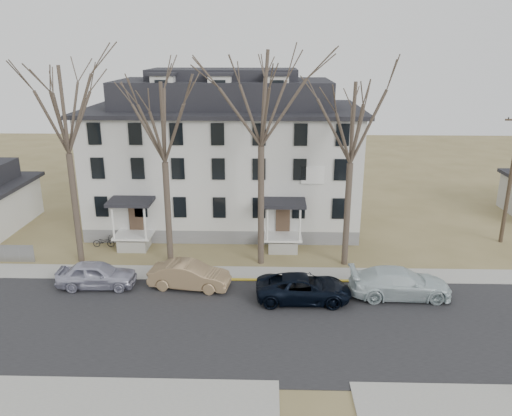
{
  "coord_description": "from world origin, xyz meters",
  "views": [
    {
      "loc": [
        1.52,
        -20.46,
        13.67
      ],
      "look_at": [
        0.7,
        9.0,
        4.07
      ],
      "focal_mm": 35.0,
      "sensor_mm": 36.0,
      "label": 1
    }
  ],
  "objects_px": {
    "car_silver": "(97,275)",
    "car_tan": "(190,276)",
    "car_navy": "(304,289)",
    "boarding_house": "(225,157)",
    "bicycle_left": "(104,242)",
    "car_white": "(400,283)",
    "tree_far_left": "(63,104)",
    "utility_pole_far": "(511,177)",
    "tree_mid_left": "(162,116)",
    "tree_mid_right": "(353,117)",
    "tree_center": "(261,92)"
  },
  "relations": [
    {
      "from": "tree_far_left",
      "to": "car_silver",
      "type": "xyz_separation_m",
      "value": [
        2.36,
        -3.78,
        -9.56
      ]
    },
    {
      "from": "car_silver",
      "to": "bicycle_left",
      "type": "xyz_separation_m",
      "value": [
        -1.59,
        6.12,
        -0.39
      ]
    },
    {
      "from": "utility_pole_far",
      "to": "bicycle_left",
      "type": "distance_m",
      "value": 29.14
    },
    {
      "from": "car_silver",
      "to": "car_navy",
      "type": "distance_m",
      "value": 12.19
    },
    {
      "from": "tree_mid_left",
      "to": "car_white",
      "type": "xyz_separation_m",
      "value": [
        13.99,
        -4.47,
        -8.77
      ]
    },
    {
      "from": "tree_far_left",
      "to": "car_tan",
      "type": "distance_m",
      "value": 12.93
    },
    {
      "from": "tree_far_left",
      "to": "tree_mid_left",
      "type": "relative_size",
      "value": 1.08
    },
    {
      "from": "boarding_house",
      "to": "car_white",
      "type": "distance_m",
      "value": 17.34
    },
    {
      "from": "tree_center",
      "to": "car_tan",
      "type": "relative_size",
      "value": 3.11
    },
    {
      "from": "tree_far_left",
      "to": "tree_mid_right",
      "type": "relative_size",
      "value": 1.08
    },
    {
      "from": "car_silver",
      "to": "car_tan",
      "type": "xyz_separation_m",
      "value": [
        5.5,
        0.06,
        -0.01
      ]
    },
    {
      "from": "tree_mid_right",
      "to": "car_silver",
      "type": "bearing_deg",
      "value": -165.98
    },
    {
      "from": "tree_far_left",
      "to": "tree_mid_left",
      "type": "distance_m",
      "value": 6.05
    },
    {
      "from": "tree_center",
      "to": "boarding_house",
      "type": "bearing_deg",
      "value": 110.2
    },
    {
      "from": "tree_mid_left",
      "to": "car_tan",
      "type": "relative_size",
      "value": 2.69
    },
    {
      "from": "boarding_house",
      "to": "car_silver",
      "type": "height_order",
      "value": "boarding_house"
    },
    {
      "from": "car_tan",
      "to": "bicycle_left",
      "type": "relative_size",
      "value": 3.13
    },
    {
      "from": "utility_pole_far",
      "to": "tree_mid_left",
      "type": "bearing_deg",
      "value": -169.87
    },
    {
      "from": "tree_center",
      "to": "car_silver",
      "type": "xyz_separation_m",
      "value": [
        -9.64,
        -3.78,
        -10.3
      ]
    },
    {
      "from": "tree_mid_right",
      "to": "car_tan",
      "type": "distance_m",
      "value": 13.58
    },
    {
      "from": "car_silver",
      "to": "tree_far_left",
      "type": "bearing_deg",
      "value": 30.32
    },
    {
      "from": "tree_mid_right",
      "to": "utility_pole_far",
      "type": "relative_size",
      "value": 1.34
    },
    {
      "from": "tree_far_left",
      "to": "car_white",
      "type": "relative_size",
      "value": 2.4
    },
    {
      "from": "car_navy",
      "to": "car_white",
      "type": "xyz_separation_m",
      "value": [
        5.5,
        0.61,
        0.09
      ]
    },
    {
      "from": "car_white",
      "to": "bicycle_left",
      "type": "xyz_separation_m",
      "value": [
        -19.21,
        6.81,
        -0.43
      ]
    },
    {
      "from": "tree_mid_right",
      "to": "tree_center",
      "type": "bearing_deg",
      "value": 180.0
    },
    {
      "from": "tree_far_left",
      "to": "car_silver",
      "type": "distance_m",
      "value": 10.55
    },
    {
      "from": "boarding_house",
      "to": "tree_far_left",
      "type": "xyz_separation_m",
      "value": [
        -9.0,
        -8.15,
        4.96
      ]
    },
    {
      "from": "tree_far_left",
      "to": "bicycle_left",
      "type": "relative_size",
      "value": 9.06
    },
    {
      "from": "tree_mid_right",
      "to": "bicycle_left",
      "type": "relative_size",
      "value": 8.42
    },
    {
      "from": "tree_mid_left",
      "to": "car_white",
      "type": "distance_m",
      "value": 17.1
    },
    {
      "from": "car_white",
      "to": "tree_mid_left",
      "type": "bearing_deg",
      "value": 71.91
    },
    {
      "from": "tree_mid_left",
      "to": "car_tan",
      "type": "distance_m",
      "value": 9.75
    },
    {
      "from": "car_navy",
      "to": "boarding_house",
      "type": "bearing_deg",
      "value": 21.99
    },
    {
      "from": "car_navy",
      "to": "car_silver",
      "type": "bearing_deg",
      "value": 83.36
    },
    {
      "from": "tree_mid_left",
      "to": "bicycle_left",
      "type": "height_order",
      "value": "tree_mid_left"
    },
    {
      "from": "tree_center",
      "to": "utility_pole_far",
      "type": "relative_size",
      "value": 1.55
    },
    {
      "from": "car_navy",
      "to": "bicycle_left",
      "type": "distance_m",
      "value": 15.59
    },
    {
      "from": "tree_mid_left",
      "to": "car_silver",
      "type": "distance_m",
      "value": 10.26
    },
    {
      "from": "tree_far_left",
      "to": "utility_pole_far",
      "type": "relative_size",
      "value": 1.44
    },
    {
      "from": "boarding_house",
      "to": "utility_pole_far",
      "type": "distance_m",
      "value": 20.88
    },
    {
      "from": "tree_mid_left",
      "to": "car_navy",
      "type": "bearing_deg",
      "value": -30.88
    },
    {
      "from": "tree_center",
      "to": "car_navy",
      "type": "xyz_separation_m",
      "value": [
        2.49,
        -5.08,
        -10.35
      ]
    },
    {
      "from": "boarding_house",
      "to": "utility_pole_far",
      "type": "height_order",
      "value": "boarding_house"
    },
    {
      "from": "utility_pole_far",
      "to": "car_silver",
      "type": "bearing_deg",
      "value": -163.61
    },
    {
      "from": "tree_mid_left",
      "to": "utility_pole_far",
      "type": "bearing_deg",
      "value": 10.13
    },
    {
      "from": "tree_center",
      "to": "car_silver",
      "type": "height_order",
      "value": "tree_center"
    },
    {
      "from": "boarding_house",
      "to": "car_silver",
      "type": "bearing_deg",
      "value": -119.08
    },
    {
      "from": "tree_far_left",
      "to": "car_silver",
      "type": "height_order",
      "value": "tree_far_left"
    },
    {
      "from": "tree_center",
      "to": "utility_pole_far",
      "type": "height_order",
      "value": "tree_center"
    }
  ]
}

